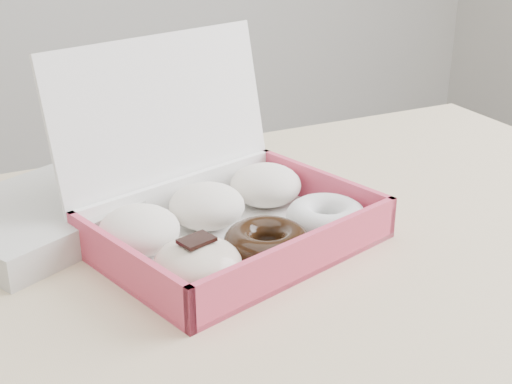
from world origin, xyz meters
name	(u,v)px	position (x,y,z in m)	size (l,w,h in m)	color
table	(259,328)	(0.00, 0.00, 0.67)	(1.20, 0.80, 0.75)	#CDBA87
donut_box	(223,213)	(-0.01, 0.07, 0.78)	(0.36, 0.34, 0.22)	white
newspapers	(47,215)	(-0.18, 0.19, 0.77)	(0.23, 0.19, 0.04)	silver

